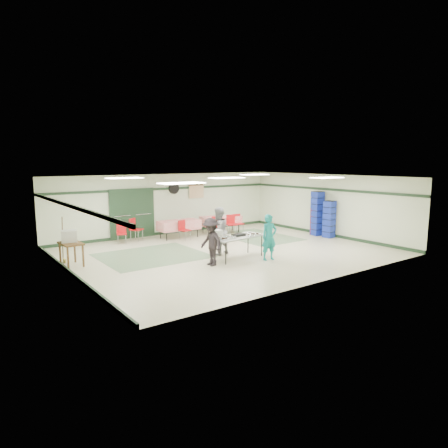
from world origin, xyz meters
TOP-DOWN VIEW (x-y plane):
  - floor at (0.00, 0.00)m, footprint 11.00×11.00m
  - ceiling at (0.00, 0.00)m, footprint 11.00×11.00m
  - wall_back at (0.00, 4.50)m, footprint 11.00×0.00m
  - wall_front at (0.00, -4.50)m, footprint 11.00×0.00m
  - wall_left at (-5.50, 0.00)m, footprint 0.00×9.00m
  - wall_right at (5.50, 0.00)m, footprint 0.00×9.00m
  - trim_back at (0.00, 4.47)m, footprint 11.00×0.06m
  - baseboard_back at (0.00, 4.47)m, footprint 11.00×0.06m
  - trim_left at (-5.47, 0.00)m, footprint 0.06×9.00m
  - baseboard_left at (-5.47, 0.00)m, footprint 0.06×9.00m
  - trim_right at (5.47, 0.00)m, footprint 0.06×9.00m
  - baseboard_right at (5.47, 0.00)m, footprint 0.06×9.00m
  - green_patch_a at (-2.50, 1.00)m, footprint 3.50×3.00m
  - green_patch_b at (2.80, 1.50)m, footprint 2.50×3.50m
  - double_door_left at (-2.20, 4.44)m, footprint 0.90×0.06m
  - double_door_right at (-1.25, 4.44)m, footprint 0.90×0.06m
  - door_frame at (-1.73, 4.42)m, footprint 2.00×0.03m
  - wall_fan at (0.30, 4.44)m, footprint 0.50×0.10m
  - scroll_banner at (1.50, 4.44)m, footprint 0.80×0.02m
  - serving_table at (-0.31, -1.05)m, footprint 2.09×1.06m
  - sheet_tray_right at (0.23, -1.09)m, footprint 0.67×0.54m
  - sheet_tray_mid at (-0.39, -0.94)m, footprint 0.61×0.49m
  - sheet_tray_left at (-0.91, -1.17)m, footprint 0.63×0.51m
  - baking_pan at (-0.25, -1.02)m, footprint 0.47×0.33m
  - foam_box_stack at (-1.06, -0.96)m, footprint 0.28×0.26m
  - volunteer_teal at (0.41, -1.83)m, footprint 0.61×0.46m
  - volunteer_grey at (-0.52, -0.20)m, footprint 0.92×0.77m
  - volunteer_dark at (-1.56, -1.29)m, footprint 0.57×0.99m
  - dining_table_a at (2.10, 3.32)m, footprint 1.94×1.10m
  - dining_table_b at (-0.10, 3.32)m, footprint 1.80×0.84m
  - chair_a at (2.28, 2.75)m, footprint 0.51×0.51m
  - chair_b at (1.46, 2.74)m, footprint 0.52×0.52m
  - chair_c at (2.63, 2.75)m, footprint 0.45×0.45m
  - chair_d at (-0.21, 2.75)m, footprint 0.49×0.49m
  - chair_loose_a at (-1.92, 3.80)m, footprint 0.61×0.61m
  - chair_loose_b at (-2.57, 3.59)m, footprint 0.48×0.48m
  - crate_stack_blue_a at (5.15, -0.43)m, footprint 0.44×0.44m
  - crate_stack_red at (5.15, 0.27)m, footprint 0.39×0.39m
  - crate_stack_blue_b at (5.15, 0.24)m, footprint 0.48×0.48m
  - printer_table at (-5.15, 1.25)m, footprint 0.63×0.93m
  - office_printer at (-5.15, 1.41)m, footprint 0.54×0.50m
  - broom at (-5.23, 1.90)m, footprint 0.05×0.24m

SIDE VIEW (x-z plane):
  - floor at x=0.00m, z-range 0.00..0.00m
  - green_patch_a at x=-2.50m, z-range 0.00..0.01m
  - green_patch_b at x=2.80m, z-range 0.00..0.01m
  - baseboard_back at x=0.00m, z-range 0.00..0.12m
  - baseboard_left at x=-5.47m, z-range 0.00..0.12m
  - baseboard_right at x=5.47m, z-range 0.00..0.12m
  - chair_loose_b at x=-2.57m, z-range 0.09..0.89m
  - chair_d at x=-0.21m, z-range 0.09..0.94m
  - chair_b at x=1.46m, z-range 0.10..0.95m
  - chair_a at x=2.28m, z-range 0.10..0.96m
  - chair_c at x=2.63m, z-range 0.10..0.97m
  - dining_table_b at x=-0.10m, z-range 0.19..0.95m
  - dining_table_a at x=2.10m, z-range 0.19..0.95m
  - chair_loose_a at x=-1.92m, z-range 0.11..1.05m
  - crate_stack_red at x=5.15m, z-range 0.00..1.22m
  - printer_table at x=-5.15m, z-range 0.27..1.01m
  - serving_table at x=-0.31m, z-range 0.34..1.10m
  - volunteer_dark at x=-1.56m, z-range 0.00..1.52m
  - volunteer_teal at x=0.41m, z-range 0.00..1.53m
  - broom at x=-5.23m, z-range 0.03..1.51m
  - sheet_tray_right at x=0.23m, z-range 0.76..0.78m
  - sheet_tray_mid at x=-0.39m, z-range 0.76..0.78m
  - sheet_tray_left at x=-0.91m, z-range 0.76..0.78m
  - crate_stack_blue_a at x=5.15m, z-range 0.00..1.59m
  - baking_pan at x=-0.25m, z-range 0.76..0.84m
  - volunteer_grey at x=-0.52m, z-range 0.00..1.68m
  - foam_box_stack at x=-1.06m, z-range 0.76..1.05m
  - office_printer at x=-5.15m, z-range 0.74..1.11m
  - crate_stack_blue_b at x=5.15m, z-range 0.00..1.96m
  - double_door_left at x=-2.20m, z-range 0.00..2.10m
  - double_door_right at x=-1.25m, z-range 0.00..2.10m
  - door_frame at x=-1.73m, z-range -0.02..2.12m
  - wall_back at x=0.00m, z-range -4.15..6.85m
  - wall_front at x=0.00m, z-range -4.15..6.85m
  - wall_left at x=-5.50m, z-range -3.15..5.85m
  - wall_right at x=5.50m, z-range -3.15..5.85m
  - scroll_banner at x=1.50m, z-range 1.55..2.15m
  - trim_back at x=0.00m, z-range 2.00..2.10m
  - trim_left at x=-5.47m, z-range 2.00..2.10m
  - trim_right at x=5.47m, z-range 2.00..2.10m
  - wall_fan at x=0.30m, z-range 1.80..2.30m
  - ceiling at x=0.00m, z-range 2.70..2.70m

